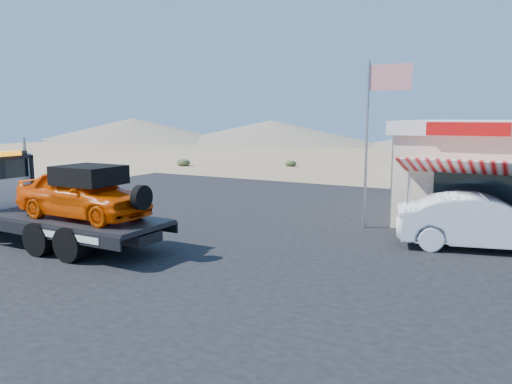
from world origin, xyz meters
TOP-DOWN VIEW (x-y plane):
  - ground at (0.00, 0.00)m, footprint 120.00×120.00m
  - asphalt_lot at (2.00, 3.00)m, footprint 32.00×24.00m
  - tow_truck at (-3.89, -2.65)m, footprint 8.66×2.57m
  - white_sedan at (8.75, 3.35)m, footprint 5.38×2.97m
  - flagpole at (4.93, 4.50)m, footprint 1.55×0.10m
  - desert_scrub at (-15.86, 7.77)m, footprint 27.39×31.54m
  - distant_hills at (-9.77, 55.14)m, footprint 126.00×48.00m

SIDE VIEW (x-z plane):
  - ground at x=0.00m, z-range 0.00..0.00m
  - asphalt_lot at x=2.00m, z-range 0.00..0.02m
  - desert_scrub at x=-15.86m, z-range -0.06..0.64m
  - white_sedan at x=8.75m, z-range 0.02..1.70m
  - tow_truck at x=-3.89m, z-range 0.11..3.01m
  - distant_hills at x=-9.77m, z-range -0.21..3.99m
  - flagpole at x=4.93m, z-range 0.76..6.76m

